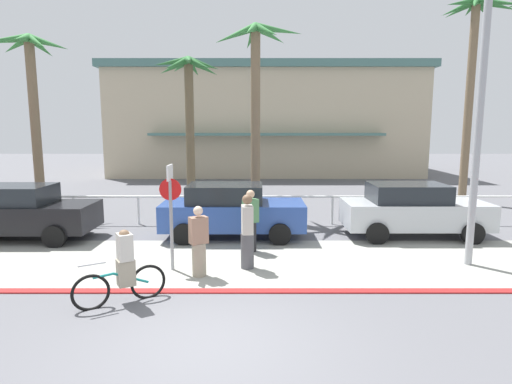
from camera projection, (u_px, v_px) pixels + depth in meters
The scene contains 18 objects.
ground_plane at pixel (237, 216), 16.60m from camera, with size 80.00×80.00×0.00m, color #5B5B60.
sidewalk_strip at pixel (227, 261), 10.86m from camera, with size 44.00×4.00×0.02m, color #9E9E93.
curb_paint at pixel (221, 291), 8.89m from camera, with size 44.00×0.24×0.03m, color maroon.
building_backdrop at pixel (264, 121), 32.90m from camera, with size 22.41×11.60×7.84m.
rail_fence at pixel (235, 201), 14.99m from camera, with size 25.42×0.08×1.04m.
stop_sign_bike_lane at pixel (170, 202), 9.98m from camera, with size 0.52×0.56×2.56m.
streetlight_curb at pixel (486, 90), 9.76m from camera, with size 0.24×2.54×7.50m.
palm_tree_0 at pixel (30, 77), 16.04m from camera, with size 2.91×3.27×6.92m.
palm_tree_1 at pixel (188, 92), 17.19m from camera, with size 2.62×3.38×6.29m.
palm_tree_2 at pixel (255, 74), 15.89m from camera, with size 3.42×3.05×7.27m.
palm_tree_3 at pixel (473, 50), 18.52m from camera, with size 3.49×3.37×9.01m.
car_black_1 at pixel (18, 212), 12.90m from camera, with size 4.40×2.02×1.69m.
car_blue_2 at pixel (231, 210), 13.16m from camera, with size 4.40×2.02×1.69m.
car_silver_3 at pixel (412, 210), 13.27m from camera, with size 4.40×2.02×1.69m.
cyclist_teal_0 at pixel (123, 269), 8.23m from camera, with size 1.59×0.98×1.50m.
pedestrian_0 at pixel (247, 234), 10.22m from camera, with size 0.35×0.43×1.84m.
pedestrian_1 at pixel (198, 245), 9.68m from camera, with size 0.48×0.44×1.66m.
pedestrian_2 at pixel (250, 223), 11.64m from camera, with size 0.48×0.44×1.74m.
Camera 1 is at (0.73, -6.27, 3.41)m, focal length 29.64 mm.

